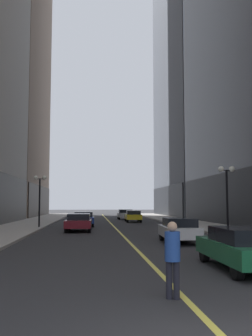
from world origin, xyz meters
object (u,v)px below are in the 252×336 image
at_px(car_white, 179,229).
at_px(car_maroon, 79,222).
at_px(street_lamp_right_mid, 227,185).
at_px(car_silver, 125,214).
at_px(car_yellow, 133,216).
at_px(street_lamp_left_far, 40,190).
at_px(car_green, 243,247).
at_px(pedestrian_in_blue_hoodie, 172,254).
at_px(car_blue, 83,218).

xyz_separation_m(car_white, car_maroon, (-5.58, 9.45, 0.00)).
bearing_deg(street_lamp_right_mid, car_silver, 97.95).
xyz_separation_m(car_maroon, car_yellow, (5.67, 14.40, -0.00)).
bearing_deg(street_lamp_left_far, car_green, -66.62).
height_order(car_maroon, street_lamp_left_far, street_lamp_left_far).
xyz_separation_m(car_maroon, pedestrian_in_blue_hoodie, (2.73, -21.37, 0.25)).
distance_m(car_white, car_maroon, 10.98).
distance_m(car_green, car_yellow, 32.28).
bearing_deg(car_silver, car_maroon, -103.67).
bearing_deg(car_yellow, car_silver, 91.74).
bearing_deg(pedestrian_in_blue_hoodie, car_white, 76.54).
bearing_deg(car_maroon, street_lamp_right_mid, -33.31).
xyz_separation_m(car_yellow, car_silver, (-0.24, 7.91, 0.00)).
xyz_separation_m(car_green, car_yellow, (-0.06, 32.28, -0.00)).
bearing_deg(car_white, car_yellow, 89.80).
bearing_deg(car_yellow, car_green, -89.90).
xyz_separation_m(car_white, street_lamp_left_far, (-8.98, 12.65, 2.54)).
bearing_deg(street_lamp_left_far, car_yellow, 51.00).
relative_size(car_white, car_maroon, 0.89).
height_order(car_green, car_maroon, same).
xyz_separation_m(car_green, car_silver, (-0.30, 40.20, -0.00)).
xyz_separation_m(car_blue, car_yellow, (5.46, 7.58, -0.00)).
bearing_deg(car_maroon, pedestrian_in_blue_hoodie, -82.71).
height_order(car_maroon, pedestrian_in_blue_hoodie, pedestrian_in_blue_hoodie).
xyz_separation_m(car_blue, street_lamp_right_mid, (9.20, -12.99, 2.54)).
height_order(car_silver, pedestrian_in_blue_hoodie, pedestrian_in_blue_hoodie).
height_order(car_green, car_yellow, same).
distance_m(car_maroon, car_yellow, 15.47).
xyz_separation_m(car_silver, street_lamp_left_far, (-8.82, -19.10, 2.54)).
distance_m(car_yellow, street_lamp_left_far, 14.62).
distance_m(car_white, street_lamp_left_far, 15.72).
bearing_deg(car_maroon, car_green, -72.26).
distance_m(car_silver, street_lamp_right_mid, 28.88).
distance_m(street_lamp_left_far, street_lamp_right_mid, 15.87).
bearing_deg(car_blue, street_lamp_right_mid, -54.69).
bearing_deg(street_lamp_left_far, car_white, -54.64).
relative_size(car_white, street_lamp_left_far, 0.93).
height_order(car_maroon, car_silver, same).
xyz_separation_m(car_white, pedestrian_in_blue_hoodie, (-2.85, -11.92, 0.26)).
bearing_deg(pedestrian_in_blue_hoodie, car_maroon, 97.29).
height_order(car_green, car_white, same).
bearing_deg(pedestrian_in_blue_hoodie, car_green, 49.30).
xyz_separation_m(car_green, car_maroon, (-5.72, 17.89, 0.00)).
bearing_deg(street_lamp_left_far, pedestrian_in_blue_hoodie, -75.99).
relative_size(car_blue, car_silver, 1.06).
height_order(car_maroon, street_lamp_right_mid, street_lamp_right_mid).
bearing_deg(car_green, car_yellow, 90.10).
bearing_deg(street_lamp_left_far, car_maroon, -43.34).
relative_size(car_yellow, car_silver, 0.96).
bearing_deg(car_maroon, street_lamp_left_far, 136.66).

